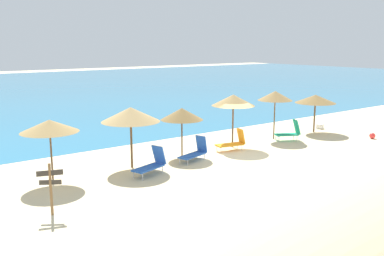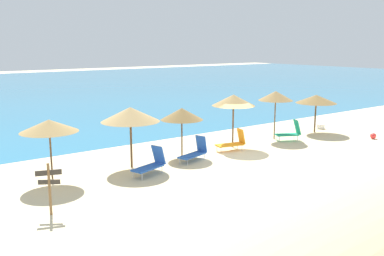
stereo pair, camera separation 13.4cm
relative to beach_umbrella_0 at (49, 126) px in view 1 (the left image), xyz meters
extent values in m
plane|color=beige|center=(9.35, -1.28, -2.37)|extent=(160.00, 160.00, 0.00)
cube|color=teal|center=(9.35, 37.85, -2.37)|extent=(160.00, 67.58, 0.01)
cylinder|color=brown|center=(0.00, 0.00, -1.23)|extent=(0.07, 0.07, 2.27)
cone|color=#9E7F4C|center=(0.00, 0.00, 0.01)|extent=(2.34, 2.34, 0.51)
cylinder|color=brown|center=(3.68, -0.01, -1.22)|extent=(0.10, 0.10, 2.30)
cone|color=tan|center=(3.68, -0.01, 0.11)|extent=(2.67, 2.67, 0.66)
cylinder|color=brown|center=(6.73, 0.28, -1.36)|extent=(0.07, 0.07, 2.02)
cone|color=olive|center=(6.73, 0.28, -0.20)|extent=(2.14, 2.14, 0.60)
cylinder|color=brown|center=(10.09, 0.18, -1.14)|extent=(0.09, 0.09, 2.46)
cone|color=#9E7F4C|center=(10.09, 0.18, 0.25)|extent=(2.36, 2.36, 0.61)
cylinder|color=brown|center=(13.49, 0.26, -1.13)|extent=(0.07, 0.07, 2.48)
cone|color=olive|center=(13.49, 0.26, 0.24)|extent=(2.05, 2.05, 0.56)
cylinder|color=brown|center=(17.05, 0.06, -1.34)|extent=(0.10, 0.10, 2.05)
cone|color=olive|center=(17.05, 0.06, -0.20)|extent=(2.57, 2.57, 0.53)
cube|color=orange|center=(9.36, -0.39, -2.03)|extent=(1.58, 0.89, 0.07)
cube|color=orange|center=(10.04, -0.54, -1.62)|extent=(0.36, 0.62, 0.81)
cylinder|color=silver|center=(8.80, -0.01, -2.22)|extent=(0.04, 0.04, 0.30)
cylinder|color=silver|center=(8.69, -0.49, -2.22)|extent=(0.04, 0.04, 0.30)
cylinder|color=silver|center=(10.03, -0.28, -2.22)|extent=(0.04, 0.04, 0.30)
cylinder|color=silver|center=(9.92, -0.77, -2.22)|extent=(0.04, 0.04, 0.30)
cube|color=blue|center=(3.62, -1.57, -2.02)|extent=(1.63, 1.04, 0.07)
cube|color=blue|center=(4.31, -1.35, -1.58)|extent=(0.49, 0.68, 0.85)
cylinder|color=silver|center=(2.93, -1.52, -2.21)|extent=(0.04, 0.04, 0.31)
cylinder|color=silver|center=(3.09, -2.01, -2.21)|extent=(0.04, 0.04, 0.31)
cylinder|color=silver|center=(4.16, -1.13, -2.21)|extent=(0.04, 0.04, 0.31)
cylinder|color=silver|center=(4.32, -1.62, -2.21)|extent=(0.04, 0.04, 0.31)
cube|color=blue|center=(6.54, -0.85, -2.07)|extent=(1.69, 1.00, 0.07)
cube|color=blue|center=(7.26, -0.64, -1.64)|extent=(0.39, 0.62, 0.85)
cylinder|color=silver|center=(5.82, -0.81, -2.24)|extent=(0.04, 0.04, 0.27)
cylinder|color=silver|center=(5.95, -1.28, -2.24)|extent=(0.04, 0.04, 0.27)
cylinder|color=silver|center=(7.12, -0.43, -2.24)|extent=(0.04, 0.04, 0.27)
cylinder|color=silver|center=(7.25, -0.90, -2.24)|extent=(0.04, 0.04, 0.27)
cube|color=#199972|center=(13.72, -0.53, -2.01)|extent=(1.45, 1.10, 0.07)
cube|color=#199972|center=(14.28, -0.81, -1.57)|extent=(0.53, 0.66, 0.86)
cylinder|color=silver|center=(13.33, -0.06, -2.21)|extent=(0.04, 0.04, 0.33)
cylinder|color=silver|center=(13.11, -0.51, -2.21)|extent=(0.04, 0.04, 0.33)
cylinder|color=silver|center=(14.34, -0.56, -2.21)|extent=(0.04, 0.04, 0.33)
cylinder|color=silver|center=(14.12, -1.00, -2.21)|extent=(0.04, 0.04, 0.33)
cylinder|color=brown|center=(-1.19, -3.38, -1.48)|extent=(0.09, 0.09, 1.78)
cube|color=#332D28|center=(-1.19, -3.38, -0.91)|extent=(0.81, 0.31, 0.18)
cube|color=#332D28|center=(-1.19, -3.38, -1.23)|extent=(0.63, 0.41, 0.16)
sphere|color=red|center=(18.30, -3.28, -2.19)|extent=(0.35, 0.35, 0.35)
cube|color=white|center=(18.37, 0.56, -2.22)|extent=(0.49, 0.40, 0.30)
camera|label=1|loc=(-5.48, -16.93, 3.23)|focal=39.95mm
camera|label=2|loc=(-5.37, -17.01, 3.23)|focal=39.95mm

